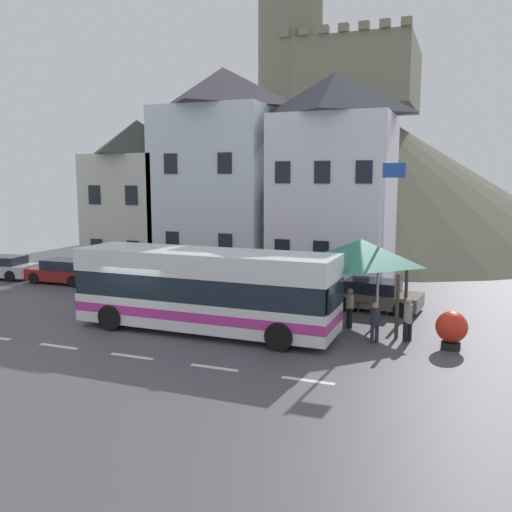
{
  "coord_description": "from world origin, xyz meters",
  "views": [
    {
      "loc": [
        11.45,
        -17.2,
        5.82
      ],
      "look_at": [
        3.38,
        3.88,
        2.56
      ],
      "focal_mm": 37.87,
      "sensor_mm": 36.0,
      "label": 1
    }
  ],
  "objects_px": {
    "townhouse_01": "(223,174)",
    "flagpole": "(382,231)",
    "harbour_buoy": "(452,328)",
    "pedestrian_01": "(322,304)",
    "hilltop_castle": "(352,167)",
    "pedestrian_02": "(375,320)",
    "pedestrian_03": "(350,307)",
    "bus_shelter": "(361,252)",
    "townhouse_00": "(139,197)",
    "parked_car_00": "(375,295)",
    "parked_car_02": "(155,278)",
    "townhouse_02": "(334,181)",
    "pedestrian_00": "(408,319)",
    "transit_bus": "(205,291)",
    "parked_car_03": "(64,271)",
    "public_bench": "(374,302)"
  },
  "relations": [
    {
      "from": "parked_car_00",
      "to": "harbour_buoy",
      "type": "distance_m",
      "value": 5.87
    },
    {
      "from": "parked_car_02",
      "to": "flagpole",
      "type": "relative_size",
      "value": 0.61
    },
    {
      "from": "parked_car_00",
      "to": "pedestrian_03",
      "type": "relative_size",
      "value": 2.56
    },
    {
      "from": "public_bench",
      "to": "flagpole",
      "type": "xyz_separation_m",
      "value": [
        0.51,
        -1.96,
        3.32
      ]
    },
    {
      "from": "pedestrian_01",
      "to": "flagpole",
      "type": "bearing_deg",
      "value": 23.82
    },
    {
      "from": "pedestrian_02",
      "to": "public_bench",
      "type": "distance_m",
      "value": 4.5
    },
    {
      "from": "parked_car_02",
      "to": "pedestrian_03",
      "type": "relative_size",
      "value": 2.53
    },
    {
      "from": "townhouse_00",
      "to": "hilltop_castle",
      "type": "height_order",
      "value": "hilltop_castle"
    },
    {
      "from": "public_bench",
      "to": "pedestrian_03",
      "type": "bearing_deg",
      "value": -100.62
    },
    {
      "from": "parked_car_02",
      "to": "parked_car_03",
      "type": "distance_m",
      "value": 5.83
    },
    {
      "from": "townhouse_00",
      "to": "pedestrian_03",
      "type": "bearing_deg",
      "value": -29.13
    },
    {
      "from": "townhouse_02",
      "to": "parked_car_02",
      "type": "bearing_deg",
      "value": -150.12
    },
    {
      "from": "pedestrian_03",
      "to": "flagpole",
      "type": "xyz_separation_m",
      "value": [
        1.03,
        0.79,
        2.96
      ]
    },
    {
      "from": "harbour_buoy",
      "to": "pedestrian_02",
      "type": "bearing_deg",
      "value": -175.29
    },
    {
      "from": "parked_car_00",
      "to": "pedestrian_02",
      "type": "relative_size",
      "value": 2.75
    },
    {
      "from": "transit_bus",
      "to": "pedestrian_01",
      "type": "distance_m",
      "value": 4.69
    },
    {
      "from": "bus_shelter",
      "to": "pedestrian_03",
      "type": "height_order",
      "value": "bus_shelter"
    },
    {
      "from": "hilltop_castle",
      "to": "pedestrian_02",
      "type": "relative_size",
      "value": 28.13
    },
    {
      "from": "transit_bus",
      "to": "parked_car_03",
      "type": "height_order",
      "value": "transit_bus"
    },
    {
      "from": "parked_car_02",
      "to": "pedestrian_00",
      "type": "relative_size",
      "value": 2.49
    },
    {
      "from": "bus_shelter",
      "to": "pedestrian_00",
      "type": "distance_m",
      "value": 3.45
    },
    {
      "from": "bus_shelter",
      "to": "parked_car_03",
      "type": "relative_size",
      "value": 0.9
    },
    {
      "from": "townhouse_01",
      "to": "flagpole",
      "type": "relative_size",
      "value": 1.88
    },
    {
      "from": "parked_car_03",
      "to": "parked_car_02",
      "type": "bearing_deg",
      "value": 178.94
    },
    {
      "from": "parked_car_02",
      "to": "public_bench",
      "type": "xyz_separation_m",
      "value": [
        11.42,
        -0.64,
        -0.19
      ]
    },
    {
      "from": "townhouse_01",
      "to": "pedestrian_03",
      "type": "xyz_separation_m",
      "value": [
        9.45,
        -9.01,
        -5.27
      ]
    },
    {
      "from": "bus_shelter",
      "to": "parked_car_02",
      "type": "bearing_deg",
      "value": 166.88
    },
    {
      "from": "townhouse_01",
      "to": "harbour_buoy",
      "type": "distance_m",
      "value": 17.72
    },
    {
      "from": "pedestrian_01",
      "to": "pedestrian_02",
      "type": "height_order",
      "value": "pedestrian_01"
    },
    {
      "from": "parked_car_00",
      "to": "flagpole",
      "type": "distance_m",
      "value": 4.11
    },
    {
      "from": "hilltop_castle",
      "to": "townhouse_02",
      "type": "bearing_deg",
      "value": -81.52
    },
    {
      "from": "townhouse_01",
      "to": "pedestrian_00",
      "type": "relative_size",
      "value": 7.64
    },
    {
      "from": "pedestrian_02",
      "to": "public_bench",
      "type": "xyz_separation_m",
      "value": [
        -0.72,
        4.43,
        -0.38
      ]
    },
    {
      "from": "pedestrian_02",
      "to": "harbour_buoy",
      "type": "xyz_separation_m",
      "value": [
        2.56,
        0.21,
        -0.1
      ]
    },
    {
      "from": "townhouse_02",
      "to": "parked_car_03",
      "type": "relative_size",
      "value": 2.84
    },
    {
      "from": "pedestrian_01",
      "to": "harbour_buoy",
      "type": "height_order",
      "value": "pedestrian_01"
    },
    {
      "from": "bus_shelter",
      "to": "parked_car_03",
      "type": "bearing_deg",
      "value": 171.32
    },
    {
      "from": "townhouse_02",
      "to": "pedestrian_00",
      "type": "relative_size",
      "value": 7.1
    },
    {
      "from": "parked_car_00",
      "to": "pedestrian_01",
      "type": "bearing_deg",
      "value": -108.02
    },
    {
      "from": "hilltop_castle",
      "to": "flagpole",
      "type": "height_order",
      "value": "hilltop_castle"
    },
    {
      "from": "townhouse_00",
      "to": "flagpole",
      "type": "relative_size",
      "value": 1.44
    },
    {
      "from": "harbour_buoy",
      "to": "pedestrian_01",
      "type": "bearing_deg",
      "value": 164.8
    },
    {
      "from": "pedestrian_01",
      "to": "parked_car_03",
      "type": "bearing_deg",
      "value": 167.32
    },
    {
      "from": "pedestrian_02",
      "to": "pedestrian_03",
      "type": "bearing_deg",
      "value": 126.41
    },
    {
      "from": "bus_shelter",
      "to": "harbour_buoy",
      "type": "distance_m",
      "value": 4.73
    },
    {
      "from": "pedestrian_03",
      "to": "bus_shelter",
      "type": "bearing_deg",
      "value": 72.73
    },
    {
      "from": "pedestrian_03",
      "to": "public_bench",
      "type": "relative_size",
      "value": 1.11
    },
    {
      "from": "parked_car_00",
      "to": "harbour_buoy",
      "type": "height_order",
      "value": "harbour_buoy"
    },
    {
      "from": "bus_shelter",
      "to": "harbour_buoy",
      "type": "xyz_separation_m",
      "value": [
        3.55,
        -2.25,
        -2.16
      ]
    },
    {
      "from": "public_bench",
      "to": "parked_car_02",
      "type": "bearing_deg",
      "value": 176.81
    }
  ]
}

